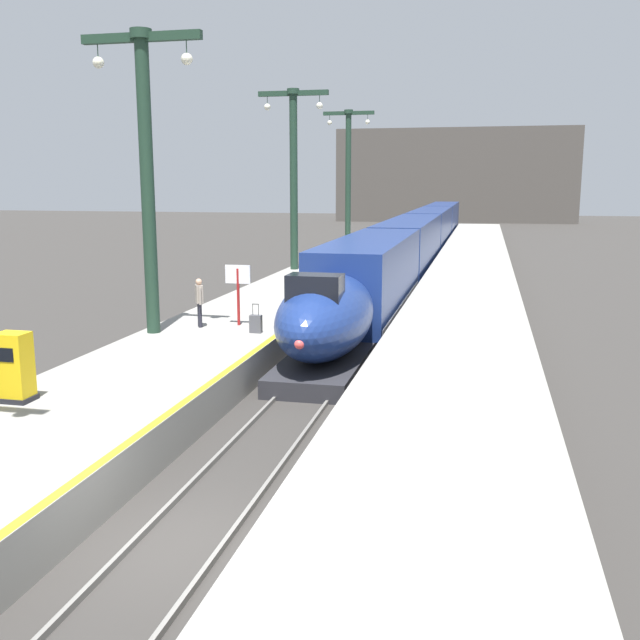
% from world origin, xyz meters
% --- Properties ---
extents(ground_plane, '(260.00, 260.00, 0.00)m').
position_xyz_m(ground_plane, '(0.00, 0.00, 0.00)').
color(ground_plane, '#33302D').
extents(platform_left, '(4.80, 110.00, 1.05)m').
position_xyz_m(platform_left, '(-4.05, 24.75, 0.53)').
color(platform_left, gray).
rests_on(platform_left, ground).
extents(platform_right, '(4.80, 110.00, 1.05)m').
position_xyz_m(platform_right, '(4.05, 24.75, 0.53)').
color(platform_right, gray).
rests_on(platform_right, ground).
extents(platform_left_safety_stripe, '(0.20, 107.80, 0.01)m').
position_xyz_m(platform_left_safety_stripe, '(-1.77, 24.75, 1.05)').
color(platform_left_safety_stripe, yellow).
rests_on(platform_left_safety_stripe, platform_left).
extents(rail_main_left, '(0.08, 110.00, 0.12)m').
position_xyz_m(rail_main_left, '(-0.75, 27.50, 0.06)').
color(rail_main_left, slate).
rests_on(rail_main_left, ground).
extents(rail_main_right, '(0.08, 110.00, 0.12)m').
position_xyz_m(rail_main_right, '(0.75, 27.50, 0.06)').
color(rail_main_right, slate).
rests_on(rail_main_right, ground).
extents(highspeed_train_main, '(2.92, 75.56, 3.60)m').
position_xyz_m(highspeed_train_main, '(0.00, 45.00, 1.97)').
color(highspeed_train_main, navy).
rests_on(highspeed_train_main, ground).
extents(station_column_mid, '(4.00, 0.68, 9.62)m').
position_xyz_m(station_column_mid, '(-5.90, 11.46, 6.81)').
color(station_column_mid, '#1E3828').
rests_on(station_column_mid, platform_left).
extents(station_column_far, '(4.00, 0.68, 10.04)m').
position_xyz_m(station_column_far, '(-5.90, 29.88, 7.03)').
color(station_column_far, '#1E3828').
rests_on(station_column_far, platform_left).
extents(station_column_distant, '(4.00, 0.68, 10.46)m').
position_xyz_m(station_column_distant, '(-5.90, 46.62, 7.25)').
color(station_column_distant, '#1E3828').
rests_on(station_column_distant, platform_left).
extents(passenger_near_edge, '(0.38, 0.50, 1.69)m').
position_xyz_m(passenger_near_edge, '(-4.74, 12.66, 2.04)').
color(passenger_near_edge, '#23232D').
rests_on(passenger_near_edge, platform_left).
extents(rolling_suitcase, '(0.40, 0.22, 0.98)m').
position_xyz_m(rolling_suitcase, '(-2.54, 12.15, 1.35)').
color(rolling_suitcase, '#4C4C51').
rests_on(rolling_suitcase, platform_left).
extents(ticket_machine_yellow, '(0.76, 0.62, 1.60)m').
position_xyz_m(ticket_machine_yellow, '(-5.55, 3.60, 1.79)').
color(ticket_machine_yellow, yellow).
rests_on(ticket_machine_yellow, platform_left).
extents(departure_info_board, '(0.90, 0.10, 2.12)m').
position_xyz_m(departure_info_board, '(-3.53, 13.28, 2.56)').
color(departure_info_board, maroon).
rests_on(departure_info_board, platform_left).
extents(terminus_back_wall, '(36.00, 2.00, 14.00)m').
position_xyz_m(terminus_back_wall, '(0.00, 102.00, 7.00)').
color(terminus_back_wall, '#4C4742').
rests_on(terminus_back_wall, ground).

